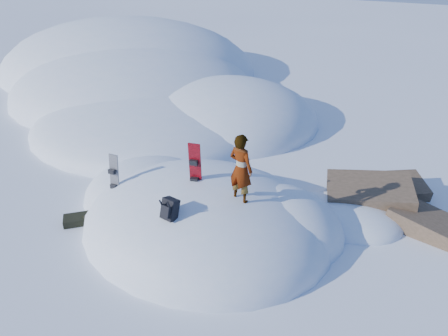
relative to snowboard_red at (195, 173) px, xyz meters
The scene contains 9 objects.
ground 1.71m from the snowboard_red, 13.23° to the left, with size 120.00×120.00×0.00m, color white.
snow_mound 1.72m from the snowboard_red, 78.87° to the left, with size 8.00×6.00×3.00m.
snow_ridge 14.32m from the snowboard_red, 135.86° to the left, with size 21.50×18.50×6.40m.
rock_outcrop 5.27m from the snowboard_red, 37.81° to the left, with size 4.68×4.41×1.68m.
snowboard_red is the anchor object (origin of this frame).
snowboard_dark 2.40m from the snowboard_red, 164.16° to the right, with size 0.30×0.22×1.53m.
backpack 1.54m from the snowboard_red, 80.23° to the right, with size 0.40×0.47×0.59m.
gear_pile 3.66m from the snowboard_red, 154.06° to the right, with size 0.97×0.86×0.25m.
person 1.49m from the snowboard_red, ahead, with size 0.64×0.42×1.76m, color slate.
Camera 1 is at (5.35, -8.38, 6.90)m, focal length 35.00 mm.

